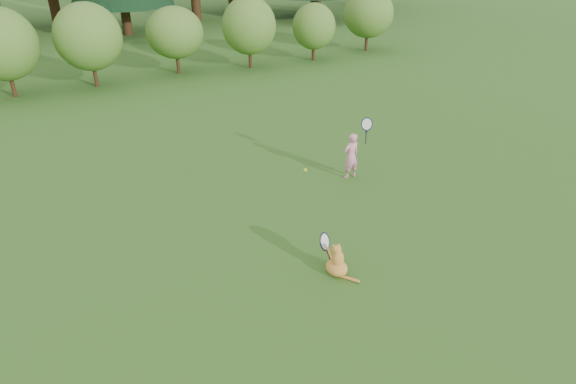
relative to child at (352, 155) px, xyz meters
name	(u,v)px	position (x,y,z in m)	size (l,w,h in m)	color
ground	(298,249)	(-2.37, -1.99, -0.55)	(100.00, 100.00, 0.00)	#215016
shrub_row	(137,40)	(-2.37, 11.01, 0.85)	(28.00, 3.00, 2.80)	#4B7424
child	(352,155)	(0.00, 0.00, 0.00)	(0.60, 0.40, 1.56)	pink
cat	(337,258)	(-2.13, -2.84, -0.26)	(0.44, 0.81, 0.74)	#C27B25
tennis_ball	(305,170)	(-1.90, -1.34, 0.60)	(0.06, 0.06, 0.06)	#B3D819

